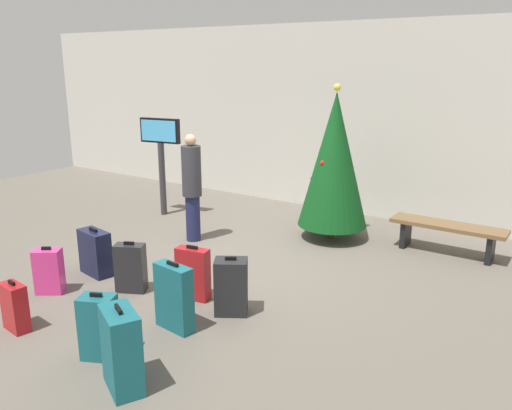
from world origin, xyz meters
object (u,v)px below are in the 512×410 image
suitcase_0 (174,297)px  suitcase_6 (231,287)px  waiting_bench (447,231)px  suitcase_8 (193,274)px  holiday_tree (334,160)px  suitcase_4 (15,307)px  suitcase_5 (49,271)px  traveller_0 (192,185)px  suitcase_7 (131,268)px  suitcase_1 (95,253)px  suitcase_3 (122,350)px  suitcase_2 (99,327)px  flight_info_kiosk (161,149)px

suitcase_0 → suitcase_6: (0.29, 0.65, -0.04)m
waiting_bench → suitcase_8: bearing=-123.2°
holiday_tree → suitcase_4: (-1.52, -4.74, -1.05)m
suitcase_5 → traveller_0: bearing=85.5°
waiting_bench → suitcase_4: (-3.31, -5.05, -0.10)m
suitcase_6 → suitcase_8: suitcase_6 is taller
suitcase_6 → suitcase_7: bearing=-171.0°
suitcase_1 → suitcase_7: (0.82, -0.11, 0.00)m
suitcase_0 → suitcase_3: suitcase_3 is taller
traveller_0 → suitcase_0: size_ratio=2.24×
waiting_bench → suitcase_1: (-3.83, -3.52, -0.05)m
suitcase_1 → suitcase_0: bearing=-15.3°
suitcase_2 → suitcase_5: bearing=159.5°
suitcase_2 → suitcase_6: suitcase_6 is taller
traveller_0 → suitcase_3: 4.08m
suitcase_2 → suitcase_6: (0.52, 1.48, 0.00)m
suitcase_1 → suitcase_6: suitcase_6 is taller
waiting_bench → traveller_0: (-3.64, -1.68, 0.57)m
suitcase_4 → suitcase_5: suitcase_5 is taller
holiday_tree → flight_info_kiosk: holiday_tree is taller
suitcase_1 → suitcase_5: size_ratio=1.08×
holiday_tree → suitcase_5: size_ratio=4.09×
holiday_tree → traveller_0: 2.34m
suitcase_5 → suitcase_7: bearing=36.4°
suitcase_2 → suitcase_3: 0.63m
waiting_bench → suitcase_6: size_ratio=2.40×
suitcase_5 → suitcase_8: suitcase_8 is taller
flight_info_kiosk → suitcase_1: size_ratio=2.77×
suitcase_2 → suitcase_8: bearing=93.6°
suitcase_0 → holiday_tree: bearing=88.7°
holiday_tree → waiting_bench: 2.05m
suitcase_8 → traveller_0: bearing=130.5°
suitcase_4 → suitcase_7: suitcase_7 is taller
traveller_0 → suitcase_0: bearing=-53.5°
suitcase_7 → suitcase_5: bearing=-143.6°
waiting_bench → suitcase_7: bearing=-129.6°
traveller_0 → suitcase_2: size_ratio=2.53×
traveller_0 → suitcase_8: traveller_0 is taller
traveller_0 → suitcase_5: 2.66m
suitcase_0 → suitcase_5: size_ratio=1.27×
suitcase_1 → waiting_bench: bearing=42.6°
holiday_tree → waiting_bench: size_ratio=1.50×
suitcase_3 → suitcase_2: bearing=158.5°
holiday_tree → suitcase_6: holiday_tree is taller
holiday_tree → suitcase_2: bearing=-94.0°
flight_info_kiosk → suitcase_4: flight_info_kiosk is taller
suitcase_1 → suitcase_6: size_ratio=0.95×
traveller_0 → suitcase_6: (2.06, -1.73, -0.60)m
suitcase_0 → suitcase_6: 0.71m
suitcase_0 → suitcase_8: bearing=115.2°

